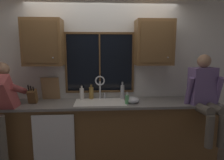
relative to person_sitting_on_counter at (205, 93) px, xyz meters
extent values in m
cube|color=silver|center=(-1.52, 0.63, 0.17)|extent=(5.99, 0.12, 2.55)
cube|color=black|center=(-1.57, 0.56, 0.42)|extent=(1.10, 0.02, 0.95)
cube|color=brown|center=(-1.57, 0.55, 0.91)|extent=(1.17, 0.02, 0.04)
cube|color=brown|center=(-1.57, 0.55, -0.07)|extent=(1.17, 0.02, 0.04)
cube|color=brown|center=(-2.14, 0.55, 0.42)|extent=(0.03, 0.02, 0.95)
cube|color=brown|center=(-1.01, 0.55, 0.42)|extent=(0.03, 0.02, 0.95)
cube|color=brown|center=(-1.57, 0.55, 0.42)|extent=(0.02, 0.02, 0.95)
cube|color=brown|center=(-1.52, 0.28, -0.66)|extent=(3.59, 0.58, 0.88)
cube|color=slate|center=(-1.52, 0.26, -0.20)|extent=(3.65, 0.62, 0.04)
cube|color=white|center=(-2.25, -0.04, -0.65)|extent=(0.60, 0.02, 0.74)
cube|color=brown|center=(-2.45, 0.41, 0.76)|extent=(0.60, 0.33, 0.72)
cube|color=brown|center=(-2.45, 0.23, 0.76)|extent=(0.52, 0.01, 0.62)
sphere|color=#B2B2B7|center=(-2.27, 0.23, 0.53)|extent=(0.02, 0.02, 0.02)
cube|color=brown|center=(-0.69, 0.41, 0.76)|extent=(0.60, 0.33, 0.72)
cube|color=brown|center=(-0.69, 0.23, 0.76)|extent=(0.52, 0.01, 0.62)
sphere|color=#B2B2B7|center=(-0.52, 0.23, 0.53)|extent=(0.02, 0.02, 0.02)
cube|color=white|center=(-1.57, 0.27, -0.19)|extent=(0.80, 0.46, 0.02)
cube|color=beige|center=(-1.77, 0.27, -0.29)|extent=(0.36, 0.42, 0.20)
cube|color=beige|center=(-1.37, 0.27, -0.29)|extent=(0.36, 0.42, 0.20)
cube|color=white|center=(-1.57, 0.27, -0.29)|extent=(0.04, 0.42, 0.20)
cylinder|color=silver|center=(-1.57, 0.49, -0.03)|extent=(0.03, 0.03, 0.30)
torus|color=silver|center=(-1.57, 0.43, 0.14)|extent=(0.16, 0.02, 0.16)
cylinder|color=silver|center=(-1.49, 0.49, -0.13)|extent=(0.03, 0.03, 0.09)
cylinder|color=#595147|center=(-2.91, -0.19, -0.66)|extent=(0.13, 0.13, 0.88)
sphere|color=#A57A5B|center=(-3.00, 0.17, 0.36)|extent=(0.21, 0.21, 0.21)
cylinder|color=#B24C4C|center=(-2.78, 0.14, 0.07)|extent=(0.09, 0.52, 0.26)
cylinder|color=#595147|center=(-0.09, -0.12, -0.20)|extent=(0.14, 0.43, 0.16)
cylinder|color=#595147|center=(0.09, -0.12, -0.20)|extent=(0.14, 0.43, 0.16)
cylinder|color=#595147|center=(-0.09, -0.34, -0.45)|extent=(0.11, 0.11, 0.46)
cylinder|color=#595147|center=(0.09, -0.34, -0.45)|extent=(0.11, 0.11, 0.46)
cube|color=slate|center=(0.00, 0.10, 0.10)|extent=(0.43, 0.27, 0.56)
sphere|color=#A57A5B|center=(0.00, 0.10, 0.48)|extent=(0.20, 0.20, 0.20)
cylinder|color=slate|center=(-0.23, 0.05, 0.02)|extent=(0.08, 0.20, 0.47)
cylinder|color=slate|center=(0.23, 0.05, 0.02)|extent=(0.08, 0.20, 0.47)
cube|color=brown|center=(-2.62, 0.27, -0.08)|extent=(0.12, 0.18, 0.25)
cylinder|color=black|center=(-2.66, 0.22, 0.07)|extent=(0.02, 0.05, 0.09)
cylinder|color=black|center=(-2.62, 0.22, 0.07)|extent=(0.02, 0.04, 0.08)
cylinder|color=black|center=(-2.59, 0.22, 0.06)|extent=(0.02, 0.04, 0.06)
cube|color=#997047|center=(-2.39, 0.48, 0.00)|extent=(0.29, 0.10, 0.38)
ellipsoid|color=#B7B7BC|center=(-1.07, 0.18, -0.14)|extent=(0.21, 0.21, 0.10)
cylinder|color=#59A566|center=(-1.16, 0.14, -0.11)|extent=(0.06, 0.06, 0.14)
cylinder|color=silver|center=(-1.16, 0.14, -0.02)|extent=(0.02, 0.02, 0.04)
cylinder|color=silver|center=(-1.16, 0.12, 0.00)|extent=(0.01, 0.04, 0.01)
cylinder|color=olive|center=(-1.72, 0.50, -0.09)|extent=(0.08, 0.08, 0.20)
cylinder|color=brown|center=(-1.72, 0.50, 0.04)|extent=(0.03, 0.03, 0.05)
cylinder|color=black|center=(-1.72, 0.50, 0.07)|extent=(0.04, 0.04, 0.01)
cylinder|color=silver|center=(-1.88, 0.46, -0.09)|extent=(0.07, 0.07, 0.19)
cylinder|color=#B3AFA7|center=(-1.88, 0.46, 0.03)|extent=(0.03, 0.03, 0.05)
cylinder|color=black|center=(-1.88, 0.46, 0.06)|extent=(0.04, 0.04, 0.01)
cylinder|color=#B7B7BC|center=(-1.20, 0.45, -0.07)|extent=(0.06, 0.06, 0.23)
cylinder|color=#929296|center=(-1.20, 0.45, 0.08)|extent=(0.03, 0.03, 0.06)
cylinder|color=black|center=(-1.20, 0.45, 0.11)|extent=(0.03, 0.03, 0.01)
camera|label=1|loc=(-1.57, -2.77, 0.67)|focal=31.41mm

